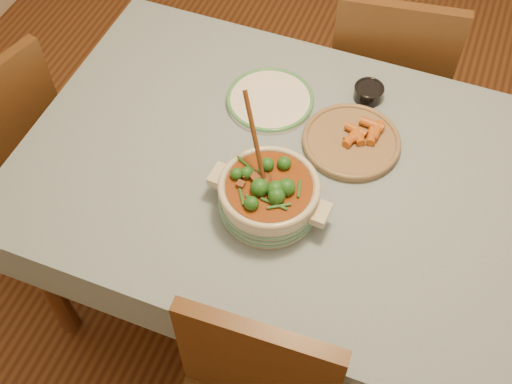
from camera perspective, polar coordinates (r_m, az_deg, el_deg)
floor at (r=2.52m, az=3.24°, el=-8.75°), size 4.50×4.50×0.00m
dining_table at (r=1.95m, az=4.13°, el=0.09°), size 1.68×1.08×0.76m
stew_casserole at (r=1.75m, az=1.15°, el=-0.16°), size 0.35×0.29×0.33m
white_plate at (r=2.05m, az=1.26°, el=8.19°), size 0.29×0.29×0.02m
condiment_bowl at (r=2.08m, az=9.98°, el=8.76°), size 0.10×0.10×0.05m
fried_plate at (r=1.95m, az=8.48°, el=4.57°), size 0.35×0.35×0.05m
chair_far at (r=2.54m, az=11.66°, el=10.35°), size 0.49×0.49×0.92m
chair_left at (r=2.47m, az=-21.83°, el=4.37°), size 0.50×0.50×0.88m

